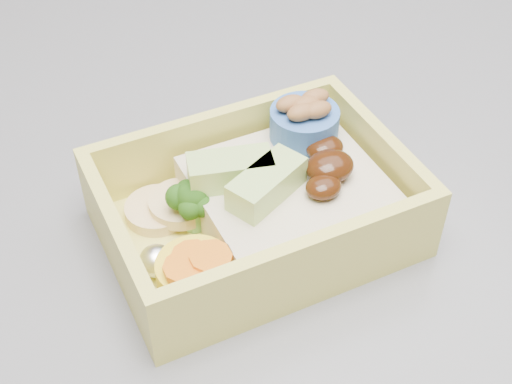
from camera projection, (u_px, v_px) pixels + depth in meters
name	position (u px, v px, depth m)	size (l,w,h in m)	color
bento_box	(263.00, 202.00, 0.40)	(0.17, 0.12, 0.06)	#D8CF59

